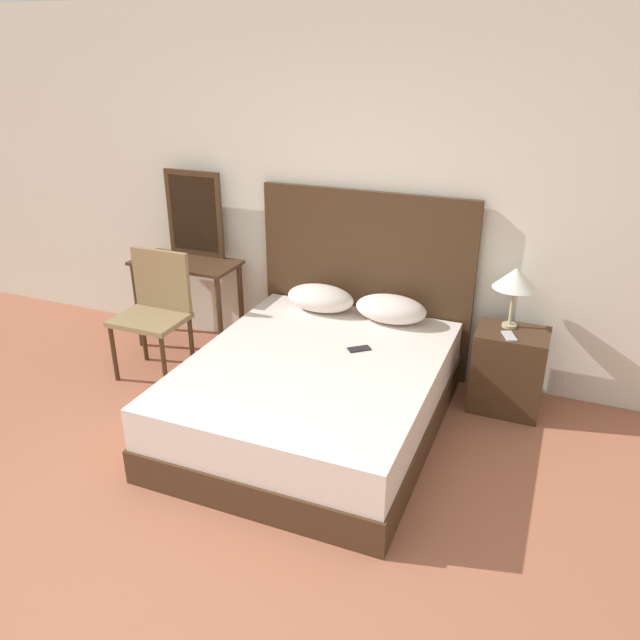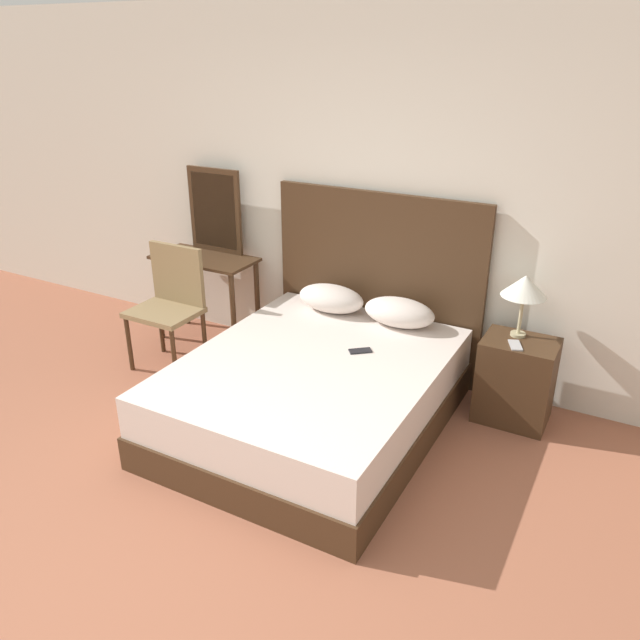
# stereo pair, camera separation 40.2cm
# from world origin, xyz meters

# --- Properties ---
(ground_plane) EXTENTS (16.00, 16.00, 0.00)m
(ground_plane) POSITION_xyz_m (0.00, 0.00, 0.00)
(ground_plane) COLOR #9E5B42
(wall_back) EXTENTS (10.00, 0.06, 2.70)m
(wall_back) POSITION_xyz_m (0.00, 2.72, 1.35)
(wall_back) COLOR silver
(wall_back) RESTS_ON ground_plane
(bed) EXTENTS (1.59, 1.96, 0.50)m
(bed) POSITION_xyz_m (0.15, 1.64, 0.25)
(bed) COLOR #422B19
(bed) RESTS_ON ground_plane
(headboard) EXTENTS (1.67, 0.05, 1.41)m
(headboard) POSITION_xyz_m (0.15, 2.65, 0.70)
(headboard) COLOR #422B19
(headboard) RESTS_ON ground_plane
(pillow_left) EXTENTS (0.53, 0.30, 0.21)m
(pillow_left) POSITION_xyz_m (-0.13, 2.42, 0.61)
(pillow_left) COLOR silver
(pillow_left) RESTS_ON bed
(pillow_right) EXTENTS (0.53, 0.30, 0.21)m
(pillow_right) POSITION_xyz_m (0.43, 2.42, 0.61)
(pillow_right) COLOR silver
(pillow_right) RESTS_ON bed
(phone_on_bed) EXTENTS (0.16, 0.15, 0.01)m
(phone_on_bed) POSITION_xyz_m (0.36, 1.91, 0.51)
(phone_on_bed) COLOR #232328
(phone_on_bed) RESTS_ON bed
(nightstand) EXTENTS (0.48, 0.37, 0.60)m
(nightstand) POSITION_xyz_m (1.31, 2.39, 0.30)
(nightstand) COLOR #422B19
(nightstand) RESTS_ON ground_plane
(table_lamp) EXTENTS (0.30, 0.30, 0.43)m
(table_lamp) POSITION_xyz_m (1.27, 2.46, 0.95)
(table_lamp) COLOR tan
(table_lamp) RESTS_ON nightstand
(phone_on_nightstand) EXTENTS (0.12, 0.17, 0.01)m
(phone_on_nightstand) POSITION_xyz_m (1.29, 2.29, 0.60)
(phone_on_nightstand) COLOR #B7B7BC
(phone_on_nightstand) RESTS_ON nightstand
(vanity_desk) EXTENTS (0.88, 0.43, 0.76)m
(vanity_desk) POSITION_xyz_m (-1.32, 2.40, 0.60)
(vanity_desk) COLOR #422B19
(vanity_desk) RESTS_ON ground_plane
(vanity_mirror) EXTENTS (0.51, 0.03, 0.70)m
(vanity_mirror) POSITION_xyz_m (-1.32, 2.58, 1.11)
(vanity_mirror) COLOR #422B19
(vanity_mirror) RESTS_ON vanity_desk
(chair) EXTENTS (0.52, 0.43, 0.97)m
(chair) POSITION_xyz_m (-1.29, 1.92, 0.56)
(chair) COLOR olive
(chair) RESTS_ON ground_plane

